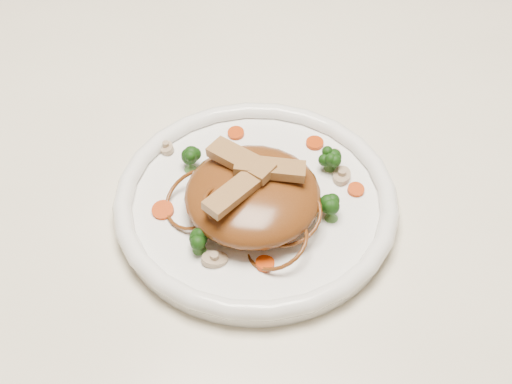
# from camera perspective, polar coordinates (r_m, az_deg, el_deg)

# --- Properties ---
(table) EXTENTS (1.20, 0.80, 0.75)m
(table) POSITION_cam_1_polar(r_m,az_deg,el_deg) (0.89, -1.01, -1.19)
(table) COLOR white
(table) RESTS_ON ground
(plate) EXTENTS (0.32, 0.32, 0.02)m
(plate) POSITION_cam_1_polar(r_m,az_deg,el_deg) (0.75, 0.00, -1.14)
(plate) COLOR white
(plate) RESTS_ON table
(noodle_mound) EXTENTS (0.15, 0.15, 0.04)m
(noodle_mound) POSITION_cam_1_polar(r_m,az_deg,el_deg) (0.72, -0.26, -0.23)
(noodle_mound) COLOR brown
(noodle_mound) RESTS_ON plate
(chicken_a) EXTENTS (0.07, 0.03, 0.01)m
(chicken_a) POSITION_cam_1_polar(r_m,az_deg,el_deg) (0.70, 1.11, 1.90)
(chicken_a) COLOR #A6814E
(chicken_a) RESTS_ON noodle_mound
(chicken_b) EXTENTS (0.08, 0.06, 0.01)m
(chicken_b) POSITION_cam_1_polar(r_m,az_deg,el_deg) (0.71, -1.20, 2.54)
(chicken_b) COLOR #A6814E
(chicken_b) RESTS_ON noodle_mound
(chicken_c) EXTENTS (0.05, 0.07, 0.01)m
(chicken_c) POSITION_cam_1_polar(r_m,az_deg,el_deg) (0.68, -1.75, -0.02)
(chicken_c) COLOR #A6814E
(chicken_c) RESTS_ON noodle_mound
(broccoli_0) EXTENTS (0.03, 0.03, 0.03)m
(broccoli_0) POSITION_cam_1_polar(r_m,az_deg,el_deg) (0.77, 6.02, 2.76)
(broccoli_0) COLOR #163B0C
(broccoli_0) RESTS_ON plate
(broccoli_1) EXTENTS (0.04, 0.04, 0.03)m
(broccoli_1) POSITION_cam_1_polar(r_m,az_deg,el_deg) (0.77, -5.30, 2.62)
(broccoli_1) COLOR #163B0C
(broccoli_1) RESTS_ON plate
(broccoli_2) EXTENTS (0.02, 0.02, 0.03)m
(broccoli_2) POSITION_cam_1_polar(r_m,az_deg,el_deg) (0.69, -4.59, -3.96)
(broccoli_2) COLOR #163B0C
(broccoli_2) RESTS_ON plate
(broccoli_3) EXTENTS (0.03, 0.03, 0.03)m
(broccoli_3) POSITION_cam_1_polar(r_m,az_deg,el_deg) (0.72, 6.11, -1.23)
(broccoli_3) COLOR #163B0C
(broccoli_3) RESTS_ON plate
(carrot_0) EXTENTS (0.02, 0.02, 0.00)m
(carrot_0) POSITION_cam_1_polar(r_m,az_deg,el_deg) (0.80, 4.70, 3.90)
(carrot_0) COLOR #B72F06
(carrot_0) RESTS_ON plate
(carrot_1) EXTENTS (0.03, 0.03, 0.00)m
(carrot_1) POSITION_cam_1_polar(r_m,az_deg,el_deg) (0.74, -7.43, -1.45)
(carrot_1) COLOR #B72F06
(carrot_1) RESTS_ON plate
(carrot_2) EXTENTS (0.02, 0.02, 0.00)m
(carrot_2) POSITION_cam_1_polar(r_m,az_deg,el_deg) (0.76, 7.95, 0.18)
(carrot_2) COLOR #B72F06
(carrot_2) RESTS_ON plate
(carrot_3) EXTENTS (0.02, 0.02, 0.00)m
(carrot_3) POSITION_cam_1_polar(r_m,az_deg,el_deg) (0.81, -1.61, 4.70)
(carrot_3) COLOR #B72F06
(carrot_3) RESTS_ON plate
(carrot_4) EXTENTS (0.02, 0.02, 0.00)m
(carrot_4) POSITION_cam_1_polar(r_m,az_deg,el_deg) (0.69, 0.71, -5.72)
(carrot_4) COLOR #B72F06
(carrot_4) RESTS_ON plate
(mushroom_0) EXTENTS (0.03, 0.03, 0.01)m
(mushroom_0) POSITION_cam_1_polar(r_m,az_deg,el_deg) (0.69, -3.32, -5.37)
(mushroom_0) COLOR #BFB08F
(mushroom_0) RESTS_ON plate
(mushroom_1) EXTENTS (0.03, 0.03, 0.01)m
(mushroom_1) POSITION_cam_1_polar(r_m,az_deg,el_deg) (0.77, 6.83, 1.28)
(mushroom_1) COLOR #BFB08F
(mushroom_1) RESTS_ON plate
(mushroom_2) EXTENTS (0.03, 0.03, 0.01)m
(mushroom_2) POSITION_cam_1_polar(r_m,az_deg,el_deg) (0.80, -7.16, 3.51)
(mushroom_2) COLOR #BFB08F
(mushroom_2) RESTS_ON plate
(mushroom_3) EXTENTS (0.02, 0.02, 0.01)m
(mushroom_3) POSITION_cam_1_polar(r_m,az_deg,el_deg) (0.79, 6.18, 2.81)
(mushroom_3) COLOR #BFB08F
(mushroom_3) RESTS_ON plate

